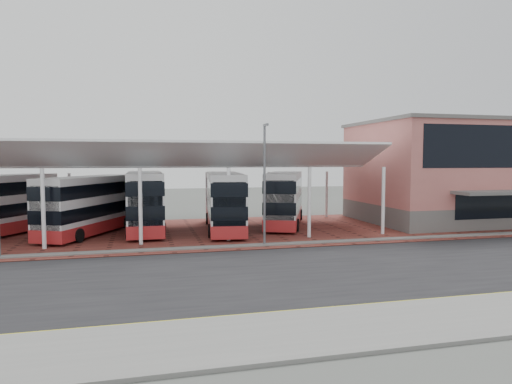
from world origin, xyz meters
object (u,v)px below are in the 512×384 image
bus_3 (145,201)px  bus_5 (285,199)px  bus_4 (224,202)px  bus_2 (90,205)px  terminal (460,171)px

bus_3 → bus_5: 11.85m
bus_4 → bus_2: bearing=-176.6°
terminal → bus_2: (-32.77, -0.04, -2.40)m
terminal → bus_2: terminal is taller
bus_3 → bus_4: size_ratio=1.00×
bus_4 → bus_3: bearing=173.5°
bus_2 → terminal: bearing=25.6°
bus_2 → bus_4: (10.33, -0.58, 0.09)m
bus_2 → bus_3: 4.20m
bus_5 → terminal: bearing=18.0°
terminal → bus_2: 32.86m
bus_3 → bus_4: bearing=-13.0°
bus_3 → bus_5: bus_3 is taller
bus_2 → bus_3: size_ratio=0.94×
terminal → bus_3: terminal is taller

